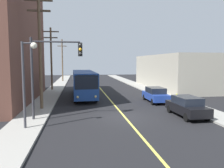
# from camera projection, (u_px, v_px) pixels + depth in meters

# --- Properties ---
(ground_plane) EXTENTS (120.00, 120.00, 0.00)m
(ground_plane) POSITION_uv_depth(u_px,v_px,m) (125.00, 117.00, 17.70)
(ground_plane) COLOR black
(sidewalk_left) EXTENTS (2.50, 90.00, 0.15)m
(sidewalk_left) POSITION_uv_depth(u_px,v_px,m) (48.00, 98.00, 26.43)
(sidewalk_left) COLOR gray
(sidewalk_left) RESTS_ON ground
(sidewalk_right) EXTENTS (2.50, 90.00, 0.15)m
(sidewalk_right) POSITION_uv_depth(u_px,v_px,m) (163.00, 95.00, 28.62)
(sidewalk_right) COLOR gray
(sidewalk_right) RESTS_ON ground
(lane_stripe_center) EXTENTS (0.16, 60.00, 0.01)m
(lane_stripe_center) POSITION_uv_depth(u_px,v_px,m) (103.00, 92.00, 32.45)
(lane_stripe_center) COLOR #D8CC4C
(lane_stripe_center) RESTS_ON ground
(building_right_warehouse) EXTENTS (12.00, 19.68, 5.55)m
(building_right_warehouse) POSITION_uv_depth(u_px,v_px,m) (185.00, 72.00, 37.76)
(building_right_warehouse) COLOR gray
(building_right_warehouse) RESTS_ON ground
(city_bus) EXTENTS (2.85, 12.21, 3.20)m
(city_bus) POSITION_uv_depth(u_px,v_px,m) (84.00, 82.00, 28.00)
(city_bus) COLOR navy
(city_bus) RESTS_ON ground
(parked_car_black) EXTENTS (1.88, 4.43, 1.62)m
(parked_car_black) POSITION_uv_depth(u_px,v_px,m) (187.00, 106.00, 17.81)
(parked_car_black) COLOR black
(parked_car_black) RESTS_ON ground
(parked_car_blue) EXTENTS (1.86, 4.42, 1.62)m
(parked_car_blue) POSITION_uv_depth(u_px,v_px,m) (156.00, 94.00, 24.23)
(parked_car_blue) COLOR navy
(parked_car_blue) RESTS_ON ground
(utility_pole_near) EXTENTS (2.40, 0.28, 10.22)m
(utility_pole_near) POSITION_uv_depth(u_px,v_px,m) (40.00, 46.00, 19.77)
(utility_pole_near) COLOR brown
(utility_pole_near) RESTS_ON sidewalk_left
(utility_pole_mid) EXTENTS (2.40, 0.28, 9.39)m
(utility_pole_mid) POSITION_uv_depth(u_px,v_px,m) (51.00, 56.00, 33.64)
(utility_pole_mid) COLOR brown
(utility_pole_mid) RESTS_ON sidewalk_left
(utility_pole_far) EXTENTS (2.40, 0.28, 9.28)m
(utility_pole_far) POSITION_uv_depth(u_px,v_px,m) (62.00, 58.00, 49.54)
(utility_pole_far) COLOR brown
(utility_pole_far) RESTS_ON sidewalk_left
(traffic_signal_left_corner) EXTENTS (3.75, 0.48, 6.00)m
(traffic_signal_left_corner) POSITION_uv_depth(u_px,v_px,m) (53.00, 63.00, 16.27)
(traffic_signal_left_corner) COLOR #2D2D33
(traffic_signal_left_corner) RESTS_ON sidewalk_left
(street_lamp_left) EXTENTS (0.98, 0.40, 5.50)m
(street_lamp_left) POSITION_uv_depth(u_px,v_px,m) (27.00, 72.00, 13.96)
(street_lamp_left) COLOR #38383D
(street_lamp_left) RESTS_ON sidewalk_left
(fire_hydrant) EXTENTS (0.44, 0.26, 0.84)m
(fire_hydrant) POSITION_uv_depth(u_px,v_px,m) (177.00, 97.00, 23.86)
(fire_hydrant) COLOR red
(fire_hydrant) RESTS_ON sidewalk_right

